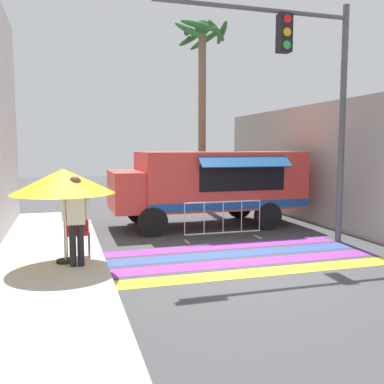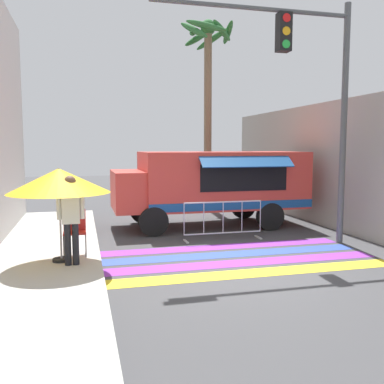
{
  "view_description": "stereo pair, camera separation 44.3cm",
  "coord_description": "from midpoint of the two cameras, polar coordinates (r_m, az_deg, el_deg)",
  "views": [
    {
      "loc": [
        -3.66,
        -7.92,
        2.49
      ],
      "look_at": [
        -0.37,
        3.02,
        1.29
      ],
      "focal_mm": 40.0,
      "sensor_mm": 36.0,
      "label": 1
    },
    {
      "loc": [
        -3.24,
        -8.04,
        2.49
      ],
      "look_at": [
        -0.37,
        3.02,
        1.29
      ],
      "focal_mm": 40.0,
      "sensor_mm": 36.0,
      "label": 2
    }
  ],
  "objects": [
    {
      "name": "vendor_person",
      "position": [
        8.65,
        -16.65,
        -2.94
      ],
      "size": [
        0.53,
        0.23,
        1.77
      ],
      "rotation": [
        0.0,
        0.0,
        -0.07
      ],
      "color": "black",
      "rests_on": "sidewalk_left"
    },
    {
      "name": "concrete_wall_right",
      "position": [
        13.41,
        18.23,
        3.35
      ],
      "size": [
        0.2,
        16.0,
        3.88
      ],
      "color": "#A39E93",
      "rests_on": "ground_plane"
    },
    {
      "name": "food_truck",
      "position": [
        13.4,
        0.83,
        1.36
      ],
      "size": [
        5.91,
        2.84,
        2.34
      ],
      "color": "#D13D33",
      "rests_on": "ground_plane"
    },
    {
      "name": "folding_chair",
      "position": [
        9.6,
        -16.3,
        -4.69
      ],
      "size": [
        0.48,
        0.48,
        0.97
      ],
      "rotation": [
        0.0,
        0.0,
        0.08
      ],
      "color": "#4C4C51",
      "rests_on": "sidewalk_left"
    },
    {
      "name": "palm_tree",
      "position": [
        17.59,
        0.6,
        15.64
      ],
      "size": [
        2.28,
        2.3,
        7.47
      ],
      "color": "#7A664C",
      "rests_on": "ground_plane"
    },
    {
      "name": "barricade_front",
      "position": [
        11.54,
        3.07,
        -3.82
      ],
      "size": [
        2.18,
        0.44,
        1.05
      ],
      "color": "#B7BABF",
      "rests_on": "ground_plane"
    },
    {
      "name": "patio_umbrella",
      "position": [
        8.93,
        -18.18,
        1.36
      ],
      "size": [
        2.04,
        2.04,
        1.9
      ],
      "color": "black",
      "rests_on": "sidewalk_left"
    },
    {
      "name": "traffic_signal_pole",
      "position": [
        11.29,
        14.03,
        14.62
      ],
      "size": [
        5.15,
        0.29,
        6.09
      ],
      "color": "#515456",
      "rests_on": "ground_plane"
    },
    {
      "name": "ground_plane",
      "position": [
        9.04,
        6.49,
        -10.03
      ],
      "size": [
        60.0,
        60.0,
        0.0
      ],
      "primitive_type": "plane",
      "color": "#424244"
    },
    {
      "name": "crosswalk_painted",
      "position": [
        9.75,
        4.61,
        -8.79
      ],
      "size": [
        6.4,
        2.84,
        0.01
      ],
      "color": "yellow",
      "rests_on": "ground_plane"
    }
  ]
}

